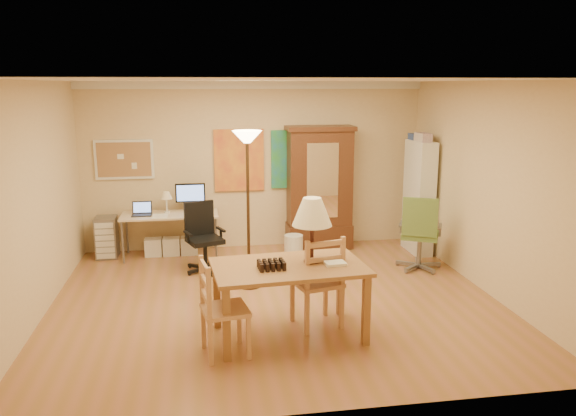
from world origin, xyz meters
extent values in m
plane|color=#9A6836|center=(0.00, 0.00, 0.00)|extent=(5.50, 5.50, 0.00)
cube|color=white|center=(0.00, 2.46, 2.64)|extent=(5.50, 0.08, 0.12)
cube|color=#A5704E|center=(-2.05, 2.47, 1.50)|extent=(0.90, 0.04, 0.62)
cube|color=yellow|center=(-0.25, 2.47, 1.45)|extent=(0.80, 0.04, 1.00)
cube|color=teal|center=(0.65, 2.47, 1.45)|extent=(0.75, 0.04, 0.95)
cube|color=brown|center=(0.01, -1.02, 0.77)|extent=(1.66, 1.08, 0.04)
cube|color=brown|center=(-0.68, -1.48, 0.38)|extent=(0.08, 0.08, 0.75)
cube|color=brown|center=(0.76, -1.36, 0.38)|extent=(0.08, 0.08, 0.75)
cube|color=brown|center=(-0.75, -0.68, 0.38)|extent=(0.08, 0.08, 0.75)
cube|color=brown|center=(0.69, -0.56, 0.38)|extent=(0.08, 0.08, 0.75)
cylinder|color=black|center=(0.26, -0.95, 0.81)|extent=(0.17, 0.17, 0.02)
cylinder|color=black|center=(0.26, -0.95, 1.01)|extent=(0.04, 0.04, 0.42)
cone|color=#FFEFC7|center=(0.26, -0.95, 1.35)|extent=(0.42, 0.42, 0.30)
cube|color=white|center=(0.49, -1.09, 0.81)|extent=(0.22, 0.18, 0.03)
cube|color=black|center=(-0.19, -1.11, 0.84)|extent=(0.31, 0.26, 0.08)
cube|color=tan|center=(0.36, -0.79, 0.50)|extent=(0.59, 0.57, 0.04)
cube|color=tan|center=(0.51, -0.54, 0.24)|extent=(0.05, 0.05, 0.48)
cube|color=tan|center=(0.10, -0.65, 0.24)|extent=(0.05, 0.05, 0.48)
cube|color=tan|center=(0.61, -0.93, 0.24)|extent=(0.05, 0.05, 0.48)
cube|color=tan|center=(0.20, -1.03, 0.24)|extent=(0.05, 0.05, 0.48)
cube|color=tan|center=(0.61, -0.93, 0.78)|extent=(0.05, 0.05, 0.56)
cube|color=tan|center=(0.20, -1.03, 0.78)|extent=(0.05, 0.05, 0.56)
cube|color=tan|center=(0.41, -0.98, 0.83)|extent=(0.42, 0.13, 0.06)
cube|color=tan|center=(-0.69, -1.33, 0.47)|extent=(0.51, 0.52, 0.04)
cube|color=tan|center=(-0.47, -1.50, 0.22)|extent=(0.05, 0.05, 0.45)
cube|color=tan|center=(-0.53, -1.10, 0.22)|extent=(0.05, 0.05, 0.45)
cube|color=tan|center=(-0.84, -1.56, 0.22)|extent=(0.05, 0.05, 0.45)
cube|color=tan|center=(-0.90, -1.16, 0.22)|extent=(0.05, 0.05, 0.45)
cube|color=tan|center=(-0.84, -1.56, 0.73)|extent=(0.05, 0.05, 0.52)
cube|color=tan|center=(-0.90, -1.16, 0.73)|extent=(0.05, 0.05, 0.52)
cube|color=tan|center=(-0.87, -1.36, 0.78)|extent=(0.10, 0.40, 0.05)
cylinder|color=#3D2918|center=(-0.28, 0.56, 0.02)|extent=(0.31, 0.31, 0.03)
cylinder|color=#3D2918|center=(-0.28, 0.56, 1.00)|extent=(0.04, 0.04, 1.96)
cone|color=#FFE0A5|center=(-0.28, 0.56, 2.00)|extent=(0.38, 0.38, 0.16)
cube|color=beige|center=(-1.37, 2.12, 0.67)|extent=(1.49, 0.65, 0.03)
cylinder|color=slate|center=(-2.07, 1.84, 0.33)|extent=(0.03, 0.03, 0.65)
cylinder|color=slate|center=(-0.67, 1.84, 0.33)|extent=(0.03, 0.03, 0.65)
cylinder|color=slate|center=(-2.07, 2.40, 0.33)|extent=(0.03, 0.03, 0.65)
cylinder|color=slate|center=(-0.67, 2.40, 0.33)|extent=(0.03, 0.03, 0.65)
cube|color=black|center=(-1.79, 2.07, 0.69)|extent=(0.30, 0.20, 0.01)
cube|color=black|center=(-1.79, 2.22, 0.79)|extent=(0.30, 0.05, 0.19)
cube|color=black|center=(-1.04, 2.26, 0.98)|extent=(0.47, 0.04, 0.30)
cone|color=#FFEFC7|center=(-1.42, 2.21, 0.96)|extent=(0.19, 0.19, 0.11)
cube|color=white|center=(-1.51, 1.98, 0.68)|extent=(0.23, 0.30, 0.01)
cube|color=maroon|center=(-0.86, 2.07, 0.74)|extent=(0.20, 0.15, 0.11)
cube|color=white|center=(-1.65, 2.17, 0.14)|extent=(0.26, 0.22, 0.28)
cube|color=white|center=(-1.37, 2.17, 0.14)|extent=(0.26, 0.22, 0.28)
cube|color=silver|center=(-1.09, 2.17, 0.14)|extent=(0.26, 0.22, 0.28)
cylinder|color=black|center=(-0.85, 1.28, 0.24)|extent=(0.06, 0.06, 0.38)
cube|color=black|center=(-0.85, 1.28, 0.46)|extent=(0.58, 0.57, 0.07)
cube|color=black|center=(-0.92, 1.48, 0.75)|extent=(0.43, 0.19, 0.50)
cube|color=black|center=(-1.08, 1.20, 0.59)|extent=(0.13, 0.28, 0.03)
cube|color=black|center=(-0.61, 1.37, 0.59)|extent=(0.13, 0.28, 0.03)
cylinder|color=slate|center=(2.25, 0.91, 0.27)|extent=(0.06, 0.06, 0.42)
cube|color=#567032|center=(2.25, 0.91, 0.51)|extent=(0.67, 0.66, 0.07)
cube|color=#567032|center=(2.15, 0.70, 0.83)|extent=(0.46, 0.26, 0.55)
cube|color=slate|center=(2.50, 0.79, 0.66)|extent=(0.18, 0.30, 0.03)
cube|color=slate|center=(2.00, 1.03, 0.66)|extent=(0.18, 0.30, 0.03)
cube|color=slate|center=(-2.35, 2.21, 0.32)|extent=(0.32, 0.37, 0.64)
cube|color=silver|center=(-2.35, 2.01, 0.32)|extent=(0.28, 0.02, 0.55)
cube|color=#3B2310|center=(1.03, 2.24, 0.97)|extent=(1.02, 0.46, 1.94)
cube|color=#3B2310|center=(1.03, 2.24, 0.20)|extent=(1.05, 0.50, 0.39)
cube|color=white|center=(1.03, 2.00, 1.15)|extent=(0.51, 0.01, 1.20)
cube|color=#3B2310|center=(1.03, 2.24, 1.97)|extent=(1.09, 0.52, 0.07)
cube|color=white|center=(2.55, 1.75, 0.90)|extent=(0.27, 0.72, 1.79)
cube|color=#993333|center=(2.51, 1.62, 0.43)|extent=(0.16, 0.36, 0.21)
cube|color=#334C99|center=(2.51, 1.93, 1.49)|extent=(0.16, 0.25, 0.18)
cylinder|color=silver|center=(0.52, 1.70, 0.18)|extent=(0.29, 0.29, 0.37)
camera|label=1|loc=(-0.89, -6.57, 2.65)|focal=35.00mm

